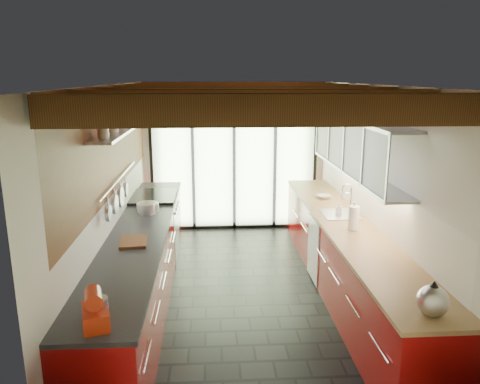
{
  "coord_description": "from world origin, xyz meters",
  "views": [
    {
      "loc": [
        -0.41,
        -5.42,
        2.71
      ],
      "look_at": [
        -0.04,
        0.4,
        1.25
      ],
      "focal_mm": 35.0,
      "sensor_mm": 36.0,
      "label": 1
    }
  ],
  "objects_px": {
    "stand_mixer": "(96,310)",
    "kettle": "(433,299)",
    "paper_towel": "(354,218)",
    "soap_bottle": "(339,208)",
    "bowl": "(324,197)"
  },
  "relations": [
    {
      "from": "kettle",
      "to": "paper_towel",
      "type": "relative_size",
      "value": 0.94
    },
    {
      "from": "stand_mixer",
      "to": "paper_towel",
      "type": "xyz_separation_m",
      "value": [
        2.54,
        2.02,
        0.03
      ]
    },
    {
      "from": "soap_bottle",
      "to": "kettle",
      "type": "bearing_deg",
      "value": -90.0
    },
    {
      "from": "kettle",
      "to": "bowl",
      "type": "distance_m",
      "value": 3.5
    },
    {
      "from": "kettle",
      "to": "soap_bottle",
      "type": "height_order",
      "value": "kettle"
    },
    {
      "from": "soap_bottle",
      "to": "bowl",
      "type": "relative_size",
      "value": 0.8
    },
    {
      "from": "bowl",
      "to": "stand_mixer",
      "type": "bearing_deg",
      "value": -126.03
    },
    {
      "from": "kettle",
      "to": "soap_bottle",
      "type": "distance_m",
      "value": 2.67
    },
    {
      "from": "stand_mixer",
      "to": "kettle",
      "type": "bearing_deg",
      "value": -0.18
    },
    {
      "from": "paper_towel",
      "to": "soap_bottle",
      "type": "bearing_deg",
      "value": 90.0
    },
    {
      "from": "stand_mixer",
      "to": "paper_towel",
      "type": "bearing_deg",
      "value": 38.53
    },
    {
      "from": "stand_mixer",
      "to": "kettle",
      "type": "height_order",
      "value": "stand_mixer"
    },
    {
      "from": "paper_towel",
      "to": "soap_bottle",
      "type": "relative_size",
      "value": 2.08
    },
    {
      "from": "kettle",
      "to": "soap_bottle",
      "type": "bearing_deg",
      "value": 90.0
    },
    {
      "from": "stand_mixer",
      "to": "soap_bottle",
      "type": "distance_m",
      "value": 3.68
    }
  ]
}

